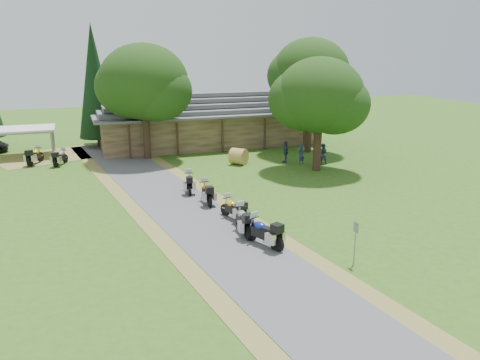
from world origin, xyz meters
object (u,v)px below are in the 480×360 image
object	(u,v)px
carport	(21,142)
motorcycle_row_b	(243,219)
motorcycle_row_e	(189,182)
motorcycle_carport_a	(35,155)
motorcycle_carport_b	(60,157)
motorcycle_row_a	(263,231)
hay_bale	(239,156)
lodge	(208,118)
motorcycle_row_c	(234,208)
motorcycle_row_d	(207,192)

from	to	relation	value
carport	motorcycle_row_b	bearing A→B (deg)	-62.88
motorcycle_row_e	motorcycle_carport_a	bearing A→B (deg)	52.52
motorcycle_carport_a	motorcycle_carport_b	distance (m)	2.14
motorcycle_row_a	hay_bale	bearing A→B (deg)	-39.45
motorcycle_row_e	hay_bale	size ratio (longest dim) A/B	1.55
carport	motorcycle_row_a	size ratio (longest dim) A/B	2.61
motorcycle_carport_a	lodge	bearing A→B (deg)	-51.43
motorcycle_row_a	motorcycle_row_e	bearing A→B (deg)	-17.00
lodge	hay_bale	bearing A→B (deg)	-91.07
motorcycle_row_e	hay_bale	bearing A→B (deg)	-29.30
motorcycle_row_b	motorcycle_row_e	bearing A→B (deg)	11.01
motorcycle_row_c	motorcycle_row_d	xyz separation A→B (m)	(-0.56, 3.19, 0.04)
carport	hay_bale	bearing A→B (deg)	-28.66
motorcycle_row_a	motorcycle_carport_b	size ratio (longest dim) A/B	1.11
motorcycle_row_d	lodge	bearing A→B (deg)	-12.21
motorcycle_row_e	motorcycle_row_d	bearing A→B (deg)	-157.79
motorcycle_row_b	motorcycle_row_c	world-z (taller)	motorcycle_row_b
motorcycle_row_d	hay_bale	size ratio (longest dim) A/B	1.61
motorcycle_row_c	motorcycle_carport_b	xyz separation A→B (m)	(-8.75, 16.27, -0.01)
hay_bale	motorcycle_row_b	bearing A→B (deg)	-108.65
motorcycle_row_d	motorcycle_row_b	bearing A→B (deg)	-171.71
motorcycle_carport_a	hay_bale	world-z (taller)	motorcycle_carport_a
motorcycle_row_a	motorcycle_row_b	xyz separation A→B (m)	(-0.34, 1.73, -0.00)
motorcycle_row_a	motorcycle_row_c	size ratio (longest dim) A/B	1.10
motorcycle_row_d	motorcycle_carport_b	xyz separation A→B (m)	(-8.20, 13.08, -0.04)
carport	motorcycle_carport_a	world-z (taller)	carport
motorcycle_carport_b	carport	bearing A→B (deg)	61.86
motorcycle_row_d	motorcycle_row_e	bearing A→B (deg)	13.65
motorcycle_row_a	hay_bale	distance (m)	16.10
motorcycle_row_e	motorcycle_carport_b	size ratio (longest dim) A/B	1.03
lodge	motorcycle_row_d	xyz separation A→B (m)	(-5.20, -17.80, -1.75)
motorcycle_carport_a	hay_bale	xyz separation A→B (m)	(15.11, -5.48, -0.09)
motorcycle_row_b	hay_bale	xyz separation A→B (m)	(4.65, 13.77, -0.09)
motorcycle_row_c	motorcycle_carport_b	distance (m)	18.48
motorcycle_row_c	motorcycle_row_e	distance (m)	5.80
motorcycle_row_e	lodge	bearing A→B (deg)	-7.59
motorcycle_carport_b	hay_bale	distance (m)	13.96
motorcycle_row_a	motorcycle_row_d	world-z (taller)	motorcycle_row_a
carport	motorcycle_carport_b	xyz separation A→B (m)	(3.12, -4.38, -0.55)
motorcycle_row_a	motorcycle_carport_b	distance (m)	21.88
motorcycle_row_e	motorcycle_carport_b	distance (m)	13.10
motorcycle_row_c	motorcycle_carport_a	distance (m)	20.29
motorcycle_carport_a	motorcycle_row_a	bearing A→B (deg)	-127.89
carport	motorcycle_row_b	world-z (taller)	carport
motorcycle_row_b	motorcycle_carport_a	xyz separation A→B (m)	(-10.46, 19.26, 0.00)
motorcycle_row_b	motorcycle_row_d	bearing A→B (deg)	9.24
lodge	motorcycle_row_b	bearing A→B (deg)	-101.85
motorcycle_row_e	motorcycle_carport_a	size ratio (longest dim) A/B	0.93
lodge	motorcycle_carport_b	size ratio (longest dim) A/B	11.10
motorcycle_row_d	carport	bearing A→B (deg)	37.02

